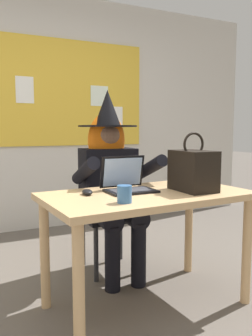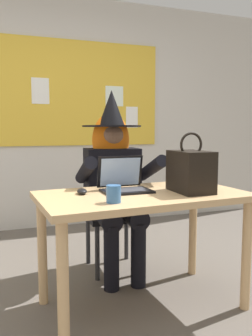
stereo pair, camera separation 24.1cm
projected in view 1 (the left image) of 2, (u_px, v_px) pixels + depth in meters
ground_plane at (122, 318)px, 2.06m from camera, size 24.00×24.00×0.00m
wall_back_bulletin at (43, 112)px, 3.86m from camera, size 5.55×2.27×2.64m
desk_main at (148, 208)px, 2.15m from camera, size 1.33×0.79×0.74m
chair_at_desk at (106, 205)px, 2.81m from camera, size 0.43×0.43×0.92m
person_costumed at (110, 172)px, 2.66m from camera, size 0.61×0.71×1.44m
laptop at (128, 183)px, 2.20m from camera, size 0.31×0.26×0.22m
computer_mouse at (87, 192)px, 2.07m from camera, size 0.07×0.11×0.03m
handbag at (193, 170)px, 2.20m from camera, size 0.20×0.30×0.38m
coffee_mug at (124, 194)px, 1.84m from camera, size 0.08×0.08×0.09m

